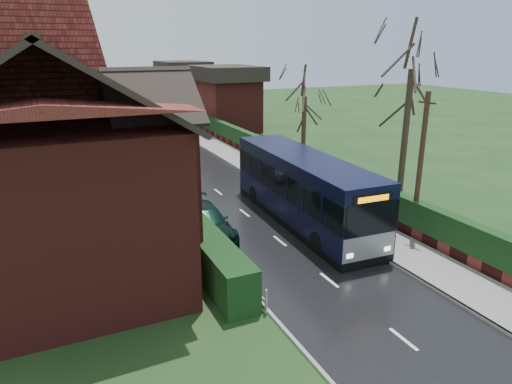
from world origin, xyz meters
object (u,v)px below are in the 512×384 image
bus (303,190)px  car_silver (171,179)px  brick_house (56,153)px  telegraph_pole (420,167)px  bus_stop_sign (360,203)px  car_green (204,222)px

bus → car_silver: bearing=121.9°
brick_house → telegraph_pole: brick_house is taller
bus → bus_stop_sign: bus is taller
car_green → brick_house: bearing=173.5°
bus → bus_stop_sign: bearing=-70.0°
brick_house → car_silver: (6.35, 7.10, -3.72)m
brick_house → bus_stop_sign: (11.93, -4.25, -2.52)m
brick_house → telegraph_pole: 15.38m
car_silver → bus: bearing=-65.4°
bus → bus_stop_sign: 3.36m
bus → car_green: (-5.10, 0.27, -0.97)m
brick_house → car_silver: bearing=48.2°
car_green → telegraph_pole: bearing=-24.4°
car_silver → telegraph_pole: bearing=-60.5°
car_green → bus_stop_sign: bus_stop_sign is taller
brick_house → telegraph_pole: size_ratio=2.20×
brick_house → car_green: (5.83, -0.78, -3.66)m
bus_stop_sign → telegraph_pole: size_ratio=0.43×
brick_house → car_green: bearing=-7.6°
car_green → telegraph_pole: 9.99m
bus → telegraph_pole: bearing=-44.5°
car_silver → bus_stop_sign: 12.70m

